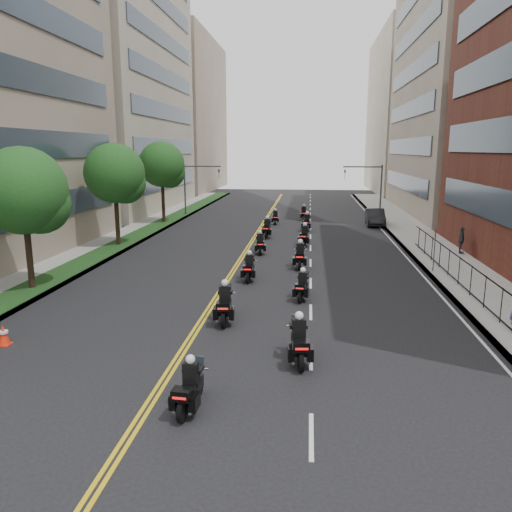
{
  "coord_description": "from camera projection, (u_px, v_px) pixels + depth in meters",
  "views": [
    {
      "loc": [
        3.0,
        -11.62,
        7.2
      ],
      "look_at": [
        0.41,
        12.87,
        1.92
      ],
      "focal_mm": 35.0,
      "sensor_mm": 36.0,
      "label": 1
    }
  ],
  "objects": [
    {
      "name": "ground",
      "position": [
        189.0,
        429.0,
        13.12
      ],
      "size": [
        160.0,
        160.0,
        0.0
      ],
      "primitive_type": "plane",
      "color": "black",
      "rests_on": "ground"
    },
    {
      "name": "sidewalk_right",
      "position": [
        432.0,
        249.0,
        36.17
      ],
      "size": [
        4.0,
        90.0,
        0.15
      ],
      "primitive_type": "cube",
      "color": "gray",
      "rests_on": "ground"
    },
    {
      "name": "sidewalk_left",
      "position": [
        114.0,
        243.0,
        38.65
      ],
      "size": [
        4.0,
        90.0,
        0.15
      ],
      "primitive_type": "cube",
      "color": "gray",
      "rests_on": "ground"
    },
    {
      "name": "grass_strip",
      "position": [
        123.0,
        242.0,
        38.54
      ],
      "size": [
        2.0,
        90.0,
        0.04
      ],
      "primitive_type": "cube",
      "color": "#163E17",
      "rests_on": "sidewalk_left"
    },
    {
      "name": "building_right_tan",
      "position": [
        482.0,
        76.0,
        54.42
      ],
      "size": [
        15.11,
        28.0,
        30.0
      ],
      "color": "gray",
      "rests_on": "ground"
    },
    {
      "name": "building_right_far",
      "position": [
        421.0,
        114.0,
        84.01
      ],
      "size": [
        15.0,
        28.0,
        26.0
      ],
      "primitive_type": "cube",
      "color": "gray",
      "rests_on": "ground"
    },
    {
      "name": "building_left_mid",
      "position": [
        98.0,
        64.0,
        58.48
      ],
      "size": [
        16.11,
        28.0,
        34.0
      ],
      "color": "gray",
      "rests_on": "ground"
    },
    {
      "name": "building_left_far",
      "position": [
        169.0,
        116.0,
        88.49
      ],
      "size": [
        16.0,
        28.0,
        26.0
      ],
      "primitive_type": "cube",
      "color": "gray",
      "rests_on": "ground"
    },
    {
      "name": "iron_fence",
      "position": [
        478.0,
        286.0,
        23.46
      ],
      "size": [
        0.05,
        28.0,
        1.5
      ],
      "color": "black",
      "rests_on": "sidewalk_right"
    },
    {
      "name": "street_trees",
      "position": [
        84.0,
        183.0,
        31.27
      ],
      "size": [
        4.4,
        38.4,
        7.98
      ],
      "color": "#322316",
      "rests_on": "ground"
    },
    {
      "name": "traffic_signal_right",
      "position": [
        372.0,
        183.0,
        52.19
      ],
      "size": [
        4.09,
        0.2,
        5.6
      ],
      "color": "#3F3F44",
      "rests_on": "ground"
    },
    {
      "name": "traffic_signal_left",
      "position": [
        193.0,
        182.0,
        54.16
      ],
      "size": [
        4.09,
        0.2,
        5.6
      ],
      "color": "#3F3F44",
      "rests_on": "ground"
    },
    {
      "name": "motorcycle_0",
      "position": [
        190.0,
        389.0,
        13.97
      ],
      "size": [
        0.57,
        2.16,
        1.59
      ],
      "rotation": [
        0.0,
        0.0,
        -0.08
      ],
      "color": "black",
      "rests_on": "ground"
    },
    {
      "name": "motorcycle_1",
      "position": [
        299.0,
        343.0,
        17.09
      ],
      "size": [
        0.69,
        2.42,
        1.79
      ],
      "rotation": [
        0.0,
        0.0,
        0.11
      ],
      "color": "black",
      "rests_on": "ground"
    },
    {
      "name": "motorcycle_2",
      "position": [
        225.0,
        306.0,
        21.1
      ],
      "size": [
        0.67,
        2.48,
        1.83
      ],
      "rotation": [
        0.0,
        0.0,
        0.09
      ],
      "color": "black",
      "rests_on": "ground"
    },
    {
      "name": "motorcycle_3",
      "position": [
        302.0,
        287.0,
        24.31
      ],
      "size": [
        0.64,
        2.14,
        1.58
      ],
      "rotation": [
        0.0,
        0.0,
        -0.13
      ],
      "color": "black",
      "rests_on": "ground"
    },
    {
      "name": "motorcycle_4",
      "position": [
        249.0,
        269.0,
        27.86
      ],
      "size": [
        0.52,
        2.28,
        1.69
      ],
      "rotation": [
        0.0,
        0.0,
        0.01
      ],
      "color": "black",
      "rests_on": "ground"
    },
    {
      "name": "motorcycle_5",
      "position": [
        300.0,
        257.0,
        30.76
      ],
      "size": [
        0.56,
        2.43,
        1.79
      ],
      "rotation": [
        0.0,
        0.0,
        -0.01
      ],
      "color": "black",
      "rests_on": "ground"
    },
    {
      "name": "motorcycle_6",
      "position": [
        260.0,
        244.0,
        35.03
      ],
      "size": [
        0.67,
        2.23,
        1.65
      ],
      "rotation": [
        0.0,
        0.0,
        0.13
      ],
      "color": "black",
      "rests_on": "ground"
    },
    {
      "name": "motorcycle_7",
      "position": [
        304.0,
        237.0,
        37.8
      ],
      "size": [
        0.66,
        2.42,
        1.79
      ],
      "rotation": [
        0.0,
        0.0,
        -0.09
      ],
      "color": "black",
      "rests_on": "ground"
    },
    {
      "name": "motorcycle_8",
      "position": [
        267.0,
        229.0,
        41.36
      ],
      "size": [
        0.57,
        2.46,
        1.81
      ],
      "rotation": [
        0.0,
        0.0,
        -0.03
      ],
      "color": "black",
      "rests_on": "ground"
    },
    {
      "name": "motorcycle_9",
      "position": [
        307.0,
        223.0,
        44.79
      ],
      "size": [
        0.67,
        2.37,
        1.75
      ],
      "rotation": [
        0.0,
        0.0,
        -0.11
      ],
      "color": "black",
      "rests_on": "ground"
    },
    {
      "name": "motorcycle_10",
      "position": [
        275.0,
        218.0,
        48.87
      ],
      "size": [
        0.51,
        2.07,
        1.53
      ],
      "rotation": [
        0.0,
        0.0,
        0.05
      ],
      "color": "black",
      "rests_on": "ground"
    },
    {
      "name": "motorcycle_11",
      "position": [
        304.0,
        214.0,
        51.54
      ],
      "size": [
        0.58,
        2.25,
        1.66
      ],
      "rotation": [
        0.0,
        0.0,
        0.07
      ],
      "color": "black",
      "rests_on": "ground"
    },
    {
      "name": "parked_sedan",
      "position": [
        375.0,
        217.0,
        48.1
      ],
      "size": [
        1.86,
        4.84,
        1.57
      ],
      "primitive_type": "imported",
      "rotation": [
        0.0,
        0.0,
        -0.04
      ],
      "color": "black",
      "rests_on": "ground"
    },
    {
      "name": "pedestrian_c",
      "position": [
        461.0,
        240.0,
        34.26
      ],
      "size": [
        0.71,
        1.16,
        1.85
      ],
      "primitive_type": "imported",
      "rotation": [
        0.0,
        0.0,
        1.32
      ],
      "color": "#39383E",
      "rests_on": "sidewalk_right"
    },
    {
      "name": "traffic_cone",
      "position": [
        4.0,
        335.0,
        18.69
      ],
      "size": [
        0.47,
        0.47,
        0.78
      ],
      "color": "#FF250D",
      "rests_on": "ground"
    }
  ]
}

